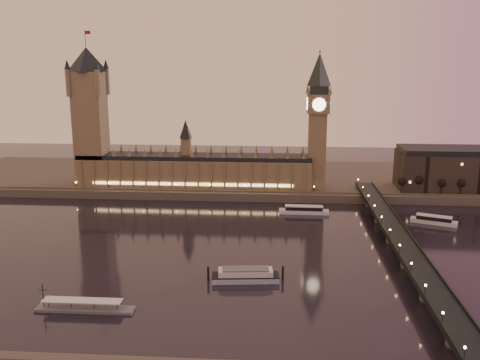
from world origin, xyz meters
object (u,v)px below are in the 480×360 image
object	(u,v)px
pontoon_pier	(84,308)
cruise_boat_b	(434,220)
moored_barge	(245,275)
cruise_boat_a	(304,210)

from	to	relation	value
pontoon_pier	cruise_boat_b	bearing A→B (deg)	36.17
cruise_boat_b	moored_barge	world-z (taller)	moored_barge
cruise_boat_a	cruise_boat_b	size ratio (longest dim) A/B	1.16
cruise_boat_b	cruise_boat_a	bearing A→B (deg)	-170.24
cruise_boat_a	cruise_boat_b	distance (m)	84.46
cruise_boat_a	pontoon_pier	distance (m)	180.64
cruise_boat_a	cruise_boat_b	bearing A→B (deg)	-10.21
pontoon_pier	cruise_boat_a	bearing A→B (deg)	56.40
cruise_boat_b	pontoon_pier	bearing A→B (deg)	-122.54
cruise_boat_b	pontoon_pier	size ratio (longest dim) A/B	0.70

